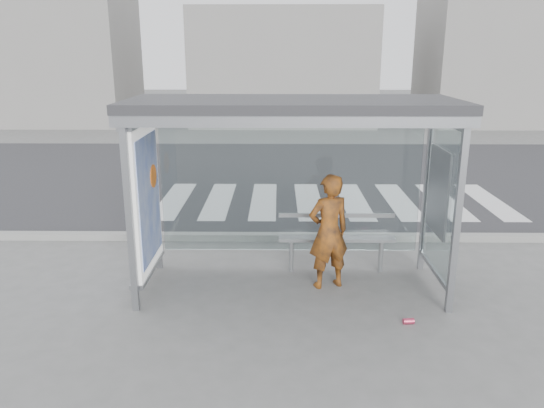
{
  "coord_description": "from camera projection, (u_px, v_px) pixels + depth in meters",
  "views": [
    {
      "loc": [
        -0.18,
        -6.86,
        3.21
      ],
      "look_at": [
        -0.27,
        0.2,
        1.17
      ],
      "focal_mm": 35.0,
      "sensor_mm": 36.0,
      "label": 1
    }
  ],
  "objects": [
    {
      "name": "person",
      "position": [
        329.0,
        232.0,
        7.3
      ],
      "size": [
        0.69,
        0.57,
        1.63
      ],
      "primitive_type": "imported",
      "rotation": [
        0.0,
        0.0,
        3.49
      ],
      "color": "orange",
      "rests_on": "ground"
    },
    {
      "name": "crosswalk",
      "position": [
        331.0,
        201.0,
        11.78
      ],
      "size": [
        7.55,
        3.0,
        0.0
      ],
      "color": "silver",
      "rests_on": "ground"
    },
    {
      "name": "building_left",
      "position": [
        63.0,
        56.0,
        24.05
      ],
      "size": [
        6.0,
        5.0,
        6.0
      ],
      "primitive_type": "cube",
      "color": "gray",
      "rests_on": "ground"
    },
    {
      "name": "road",
      "position": [
        285.0,
        175.0,
        14.2
      ],
      "size": [
        30.0,
        10.0,
        0.01
      ],
      "primitive_type": "cube",
      "color": "#2E2E31",
      "rests_on": "ground"
    },
    {
      "name": "bus_shelter",
      "position": [
        264.0,
        148.0,
        6.99
      ],
      "size": [
        4.25,
        1.65,
        2.62
      ],
      "color": "gray",
      "rests_on": "ground"
    },
    {
      "name": "ground",
      "position": [
        291.0,
        287.0,
        7.47
      ],
      "size": [
        80.0,
        80.0,
        0.0
      ],
      "primitive_type": "plane",
      "color": "#5F5F5C",
      "rests_on": "ground"
    },
    {
      "name": "bench",
      "position": [
        336.0,
        238.0,
        7.88
      ],
      "size": [
        1.72,
        0.22,
        0.89
      ],
      "color": "gray",
      "rests_on": "ground"
    },
    {
      "name": "soda_can",
      "position": [
        408.0,
        321.0,
        6.46
      ],
      "size": [
        0.14,
        0.09,
        0.07
      ],
      "primitive_type": "cylinder",
      "rotation": [
        0.0,
        1.57,
        0.11
      ],
      "color": "#E84469",
      "rests_on": "ground"
    },
    {
      "name": "building_center",
      "position": [
        283.0,
        67.0,
        24.07
      ],
      "size": [
        8.0,
        5.0,
        5.0
      ],
      "primitive_type": "cube",
      "color": "gray",
      "rests_on": "ground"
    },
    {
      "name": "curb",
      "position": [
        288.0,
        237.0,
        9.33
      ],
      "size": [
        30.0,
        0.18,
        0.12
      ],
      "primitive_type": "cube",
      "color": "gray",
      "rests_on": "ground"
    },
    {
      "name": "building_right",
      "position": [
        484.0,
        44.0,
        23.69
      ],
      "size": [
        5.0,
        5.0,
        7.0
      ],
      "primitive_type": "cube",
      "color": "gray",
      "rests_on": "ground"
    }
  ]
}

